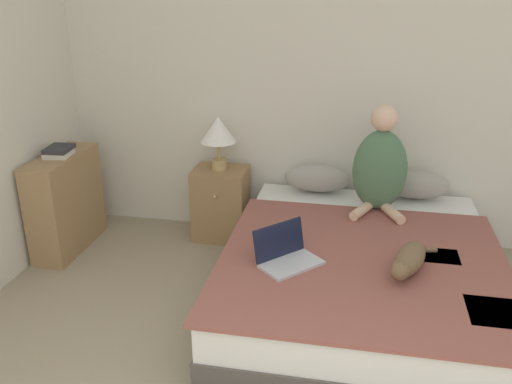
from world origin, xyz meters
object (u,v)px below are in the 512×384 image
bookshelf (66,202)px  bed (361,278)px  laptop_open (287,256)px  table_lamp (218,132)px  cat_tabby (409,260)px  pillow_far (415,184)px  nightstand (221,203)px  person_sitting (380,166)px  book_stack_top (59,151)px  pillow_near (317,178)px

bookshelf → bed: bearing=-10.8°
laptop_open → table_lamp: table_lamp is taller
bed → cat_tabby: 0.49m
cat_tabby → table_lamp: size_ratio=1.21×
table_lamp → bookshelf: bearing=-160.0°
pillow_far → laptop_open: size_ratio=1.19×
nightstand → person_sitting: bearing=-11.0°
pillow_far → bookshelf: bearing=-170.4°
nightstand → bookshelf: 1.23m
person_sitting → book_stack_top: person_sitting is taller
bed → bookshelf: (-2.31, 0.44, 0.16)m
bed → nightstand: 1.44m
cat_tabby → nightstand: size_ratio=0.88×
nightstand → bookshelf: bearing=-160.1°
pillow_near → table_lamp: bearing=-177.2°
cat_tabby → table_lamp: 1.86m
pillow_near → laptop_open: bearing=-93.3°
pillow_far → cat_tabby: size_ratio=0.98×
pillow_far → laptop_open: laptop_open is taller
cat_tabby → nightstand: (-1.41, 1.14, -0.24)m
nightstand → bookshelf: size_ratio=0.77×
pillow_far → person_sitting: 0.46m
nightstand → pillow_near: bearing=2.8°
pillow_near → bookshelf: 1.99m
person_sitting → cat_tabby: (0.17, -0.90, -0.25)m
pillow_far → laptop_open: 1.46m
person_sitting → book_stack_top: bearing=-175.7°
pillow_far → pillow_near: bearing=180.0°
cat_tabby → nightstand: bearing=-110.0°
book_stack_top → bed: bearing=-10.7°
bed → table_lamp: bearing=143.6°
pillow_near → person_sitting: bearing=-30.9°
person_sitting → table_lamp: bearing=169.1°
laptop_open → pillow_far: bearing=9.2°
person_sitting → bookshelf: (-2.40, -0.18, -0.40)m
nightstand → book_stack_top: (-1.15, -0.42, 0.51)m
pillow_near → table_lamp: size_ratio=1.19×
pillow_far → laptop_open: bearing=-124.3°
person_sitting → laptop_open: person_sitting is taller
person_sitting → table_lamp: size_ratio=1.78×
laptop_open → bookshelf: size_ratio=0.56×
person_sitting → book_stack_top: size_ratio=3.28×
person_sitting → nightstand: size_ratio=1.29×
bed → nightstand: size_ratio=3.45×
person_sitting → nightstand: bearing=169.0°
table_lamp → pillow_near: bearing=2.8°
person_sitting → book_stack_top: 2.40m
pillow_near → person_sitting: 0.59m
bed → cat_tabby: cat_tabby is taller
bed → pillow_near: (-0.38, 0.90, 0.34)m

